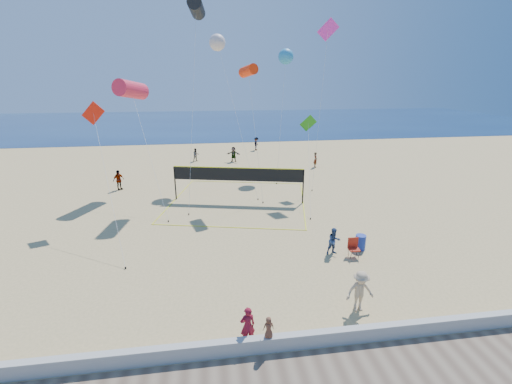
{
  "coord_description": "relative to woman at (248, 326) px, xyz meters",
  "views": [
    {
      "loc": [
        -2.38,
        -12.39,
        9.07
      ],
      "look_at": [
        -0.34,
        2.0,
        4.18
      ],
      "focal_mm": 24.0,
      "sensor_mm": 36.0,
      "label": 1
    }
  ],
  "objects": [
    {
      "name": "seawall",
      "position": [
        1.29,
        -0.46,
        -0.46
      ],
      "size": [
        32.0,
        0.3,
        0.6
      ],
      "primitive_type": "cube",
      "color": "#B3B3AE",
      "rests_on": "ground"
    },
    {
      "name": "far_person_0",
      "position": [
        -8.68,
        19.07,
        0.1
      ],
      "size": [
        0.99,
        1.01,
        1.71
      ],
      "primitive_type": "imported",
      "rotation": [
        0.0,
        0.0,
        0.81
      ],
      "color": "gray",
      "rests_on": "ground"
    },
    {
      "name": "trash_barrel",
      "position": [
        7.0,
        6.15,
        -0.33
      ],
      "size": [
        0.7,
        0.7,
        0.85
      ],
      "primitive_type": "cylinder",
      "rotation": [
        0.0,
        0.0,
        0.28
      ],
      "color": "navy",
      "rests_on": "ground"
    },
    {
      "name": "kite_4",
      "position": [
        6.82,
        16.45,
        4.43
      ],
      "size": [
        2.12,
        6.53,
        6.26
      ],
      "rotation": [
        0.0,
        0.0,
        -0.09
      ],
      "color": "#278E17",
      "rests_on": "ground"
    },
    {
      "name": "kite_3",
      "position": [
        -7.92,
        12.63,
        5.72
      ],
      "size": [
        3.44,
        7.44,
        7.69
      ],
      "rotation": [
        0.0,
        0.0,
        0.01
      ],
      "color": "red",
      "rests_on": "ground"
    },
    {
      "name": "camp_chair",
      "position": [
        6.29,
        5.46,
        -0.17
      ],
      "size": [
        0.57,
        0.7,
        1.15
      ],
      "rotation": [
        0.0,
        0.0,
        -0.02
      ],
      "color": "#A02012",
      "rests_on": "ground"
    },
    {
      "name": "kite_0",
      "position": [
        -6.82,
        18.91,
        7.39
      ],
      "size": [
        4.15,
        9.11,
        9.0
      ],
      "rotation": [
        0.0,
        0.0,
        -0.41
      ],
      "color": "#DD2442",
      "rests_on": "ground"
    },
    {
      "name": "kite_7",
      "position": [
        6.53,
        23.92,
        10.14
      ],
      "size": [
        2.57,
        5.94,
        11.61
      ],
      "rotation": [
        0.0,
        0.0,
        -0.18
      ],
      "color": "#2987C1",
      "rests_on": "ground"
    },
    {
      "name": "kite_1",
      "position": [
        -1.49,
        18.56,
        13.14
      ],
      "size": [
        1.84,
        7.36,
        14.6
      ],
      "rotation": [
        0.0,
        0.0,
        -0.1
      ],
      "color": "black",
      "rests_on": "ground"
    },
    {
      "name": "far_person_4",
      "position": [
        5.14,
        33.82,
        0.08
      ],
      "size": [
        1.01,
        1.25,
        1.68
      ],
      "primitive_type": "imported",
      "rotation": [
        0.0,
        0.0,
        1.15
      ],
      "color": "gray",
      "rests_on": "ground"
    },
    {
      "name": "ocean",
      "position": [
        1.29,
        64.54,
        -0.74
      ],
      "size": [
        140.0,
        50.0,
        0.03
      ],
      "primitive_type": "cube",
      "color": "#10234C",
      "rests_on": "ground"
    },
    {
      "name": "far_person_3",
      "position": [
        -2.49,
        28.62,
        -0.02
      ],
      "size": [
        0.87,
        0.77,
        1.47
      ],
      "primitive_type": "imported",
      "rotation": [
        0.0,
        0.0,
        0.36
      ],
      "color": "gray",
      "rests_on": "ground"
    },
    {
      "name": "far_person_2",
      "position": [
        10.05,
        24.11,
        0.04
      ],
      "size": [
        0.43,
        0.61,
        1.59
      ],
      "primitive_type": "imported",
      "rotation": [
        0.0,
        0.0,
        1.49
      ],
      "color": "gray",
      "rests_on": "ground"
    },
    {
      "name": "toddler",
      "position": [
        0.67,
        -0.46,
        0.24
      ],
      "size": [
        0.4,
        0.28,
        0.79
      ],
      "primitive_type": "imported",
      "rotation": [
        0.0,
        0.0,
        3.22
      ],
      "color": "brown",
      "rests_on": "seawall"
    },
    {
      "name": "bystander_b",
      "position": [
        4.71,
        1.21,
        0.13
      ],
      "size": [
        1.16,
        0.69,
        1.78
      ],
      "primitive_type": "imported",
      "rotation": [
        0.0,
        0.0,
        0.02
      ],
      "color": "tan",
      "rests_on": "ground"
    },
    {
      "name": "ground",
      "position": [
        1.29,
        2.54,
        -0.76
      ],
      "size": [
        120.0,
        120.0,
        0.0
      ],
      "primitive_type": "plane",
      "color": "tan",
      "rests_on": "ground"
    },
    {
      "name": "kite_6",
      "position": [
        0.09,
        22.07,
        11.11
      ],
      "size": [
        3.25,
        7.92,
        12.57
      ],
      "rotation": [
        0.0,
        0.0,
        -0.04
      ],
      "color": "beige",
      "rests_on": "ground"
    },
    {
      "name": "kite_2",
      "position": [
        2.01,
        15.92,
        8.73
      ],
      "size": [
        1.55,
        2.74,
        9.99
      ],
      "rotation": [
        0.0,
        0.0,
        0.35
      ],
      "color": "#FF3009",
      "rests_on": "ground"
    },
    {
      "name": "kite_5",
      "position": [
        8.57,
        18.39,
        11.11
      ],
      "size": [
        2.06,
        2.46,
        13.46
      ],
      "rotation": [
        0.0,
        0.0,
        -0.29
      ],
      "color": "#F131B7",
      "rests_on": "ground"
    },
    {
      "name": "far_person_1",
      "position": [
        1.7,
        27.84,
        0.08
      ],
      "size": [
        1.63,
        0.91,
        1.68
      ],
      "primitive_type": "imported",
      "rotation": [
        0.0,
        0.0,
        -0.28
      ],
      "color": "gray",
      "rests_on": "ground"
    },
    {
      "name": "bystander_a",
      "position": [
        5.35,
        5.88,
        -0.01
      ],
      "size": [
        0.79,
        0.65,
        1.49
      ],
      "primitive_type": "imported",
      "rotation": [
        0.0,
        0.0,
        0.12
      ],
      "color": "navy",
      "rests_on": "ground"
    },
    {
      "name": "woman",
      "position": [
        0.0,
        0.0,
        0.0
      ],
      "size": [
        0.61,
        0.46,
        1.51
      ],
      "primitive_type": "imported",
      "rotation": [
        0.0,
        0.0,
        3.32
      ],
      "color": "maroon",
      "rests_on": "ground"
    },
    {
      "name": "volleyball_net",
      "position": [
        1.03,
        14.85,
        1.1
      ],
      "size": [
        12.01,
        11.89,
        2.68
      ],
      "rotation": [
        0.0,
        0.0,
        -0.23
      ],
      "color": "black",
      "rests_on": "ground"
    }
  ]
}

